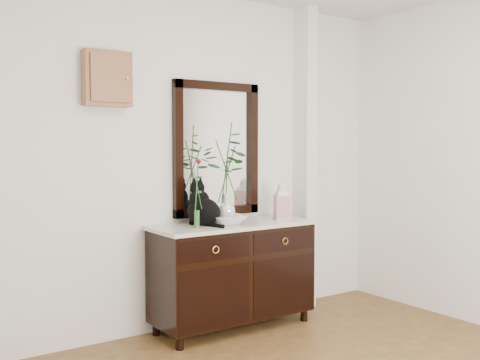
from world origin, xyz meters
TOP-DOWN VIEW (x-y plane):
  - wall_back at (0.00, 1.98)m, footprint 3.60×0.04m
  - pilaster at (1.00, 1.90)m, footprint 0.12×0.20m
  - sideboard at (0.10, 1.73)m, footprint 1.33×0.52m
  - wall_mirror at (0.10, 1.97)m, footprint 0.80×0.06m
  - key_cabinet at (-0.85, 1.94)m, footprint 0.35×0.10m
  - cat at (-0.16, 1.76)m, footprint 0.32×0.36m
  - lotus_bowl at (0.02, 1.70)m, footprint 0.32×0.32m
  - vase_branches at (0.02, 1.70)m, footprint 0.38×0.38m
  - bud_vase_rose at (-0.28, 1.65)m, footprint 0.08×0.08m
  - ginger_jar at (0.57, 1.69)m, footprint 0.16×0.16m

SIDE VIEW (x-z plane):
  - sideboard at x=0.10m, z-range 0.06..0.88m
  - lotus_bowl at x=0.02m, z-range 0.85..0.92m
  - ginger_jar at x=0.57m, z-range 0.85..1.18m
  - cat at x=-0.16m, z-range 0.85..1.21m
  - bud_vase_rose at x=-0.28m, z-range 0.85..1.38m
  - vase_branches at x=0.02m, z-range 0.87..1.66m
  - wall_back at x=0.00m, z-range 0.00..2.70m
  - pilaster at x=1.00m, z-range 0.00..2.70m
  - wall_mirror at x=0.10m, z-range 0.89..1.99m
  - key_cabinet at x=-0.85m, z-range 1.75..2.15m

